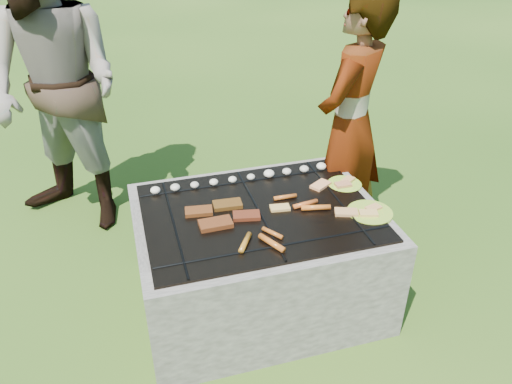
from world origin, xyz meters
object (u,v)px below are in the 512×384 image
plate_near (370,213)px  cook (350,126)px  fire_pit (258,260)px  bystander (55,89)px  plate_far (345,184)px

plate_near → cook: 0.68m
fire_pit → cook: (0.72, 0.45, 0.54)m
bystander → plate_near: bearing=0.2°
cook → bystander: bystander is taller
plate_far → plate_near: size_ratio=0.84×
plate_far → bystander: bystander is taller
plate_far → bystander: size_ratio=0.13×
plate_far → cook: bearing=62.7°
plate_near → bystander: 2.09m
fire_pit → plate_far: plate_far is taller
fire_pit → bystander: (-1.00, 1.16, 0.71)m
fire_pit → bystander: size_ratio=0.66×
cook → bystander: (-1.72, 0.71, 0.17)m
plate_far → cook: (0.16, 0.32, 0.22)m
plate_near → bystander: bystander is taller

